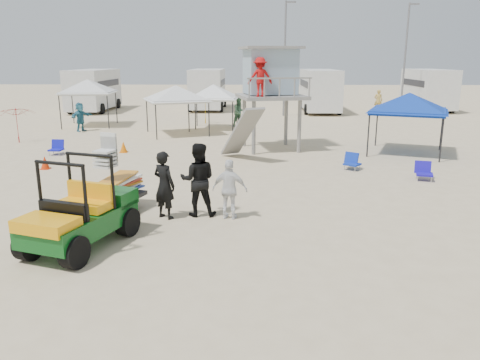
{
  "coord_description": "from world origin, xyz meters",
  "views": [
    {
      "loc": [
        0.81,
        -7.64,
        4.06
      ],
      "look_at": [
        0.5,
        3.0,
        1.3
      ],
      "focal_mm": 35.0,
      "sensor_mm": 36.0,
      "label": 1
    }
  ],
  "objects_px": {
    "utility_cart": "(77,207)",
    "man_left": "(164,185)",
    "lifeguard_tower": "(270,75)",
    "surf_trailer": "(110,186)",
    "canopy_blue": "(409,96)"
  },
  "relations": [
    {
      "from": "man_left",
      "to": "surf_trailer",
      "type": "bearing_deg",
      "value": 20.4
    },
    {
      "from": "utility_cart",
      "to": "man_left",
      "type": "relative_size",
      "value": 1.62
    },
    {
      "from": "surf_trailer",
      "to": "canopy_blue",
      "type": "xyz_separation_m",
      "value": [
        10.54,
        8.7,
        1.73
      ]
    },
    {
      "from": "man_left",
      "to": "canopy_blue",
      "type": "relative_size",
      "value": 0.46
    },
    {
      "from": "man_left",
      "to": "canopy_blue",
      "type": "distance_m",
      "value": 12.85
    },
    {
      "from": "surf_trailer",
      "to": "canopy_blue",
      "type": "bearing_deg",
      "value": 39.55
    },
    {
      "from": "canopy_blue",
      "to": "utility_cart",
      "type": "bearing_deg",
      "value": -133.7
    },
    {
      "from": "lifeguard_tower",
      "to": "canopy_blue",
      "type": "distance_m",
      "value": 6.14
    },
    {
      "from": "utility_cart",
      "to": "surf_trailer",
      "type": "distance_m",
      "value": 2.34
    },
    {
      "from": "lifeguard_tower",
      "to": "canopy_blue",
      "type": "xyz_separation_m",
      "value": [
        6.02,
        -0.89,
        -0.84
      ]
    },
    {
      "from": "man_left",
      "to": "lifeguard_tower",
      "type": "distance_m",
      "value": 10.62
    },
    {
      "from": "man_left",
      "to": "canopy_blue",
      "type": "height_order",
      "value": "canopy_blue"
    },
    {
      "from": "utility_cart",
      "to": "surf_trailer",
      "type": "xyz_separation_m",
      "value": [
        0.01,
        2.34,
        -0.14
      ]
    },
    {
      "from": "utility_cart",
      "to": "surf_trailer",
      "type": "relative_size",
      "value": 1.26
    },
    {
      "from": "utility_cart",
      "to": "lifeguard_tower",
      "type": "height_order",
      "value": "lifeguard_tower"
    }
  ]
}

